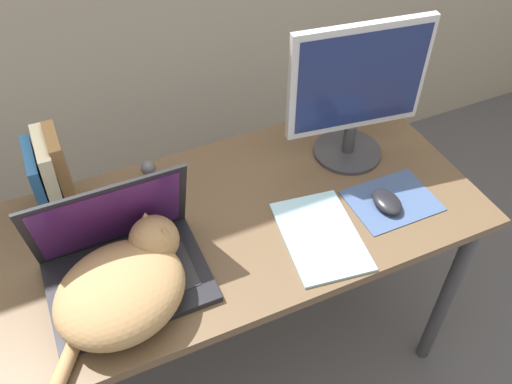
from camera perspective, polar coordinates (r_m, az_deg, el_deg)
name	(u,v)px	position (r m, az deg, el deg)	size (l,w,h in m)	color
desk	(205,247)	(1.45, -5.38, -5.79)	(1.47, 0.61, 0.73)	brown
laptop	(123,262)	(1.29, -13.82, -7.16)	(0.36, 0.27, 0.27)	black
cat	(125,285)	(1.22, -13.63, -9.53)	(0.38, 0.35, 0.16)	#99754C
external_monitor	(357,92)	(1.48, 10.56, 10.34)	(0.38, 0.20, 0.41)	#333338
mousepad	(392,201)	(1.49, 14.11, -0.89)	(0.23, 0.18, 0.00)	#384C75
computer_mouse	(387,202)	(1.46, 13.64, -1.00)	(0.07, 0.10, 0.03)	black
book_row	(51,178)	(1.44, -20.75, 1.37)	(0.09, 0.16, 0.24)	#285B93
notepad	(320,236)	(1.37, 6.80, -4.59)	(0.22, 0.30, 0.01)	#99C6E0
webcam	(148,169)	(1.51, -11.27, 2.41)	(0.04, 0.04, 0.07)	#232328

